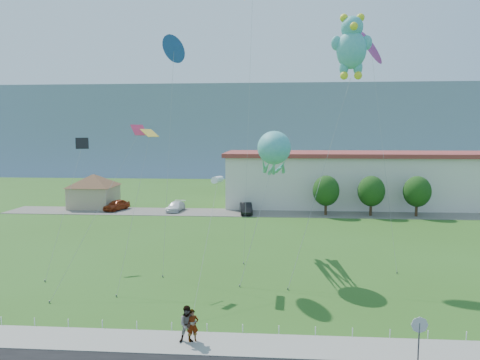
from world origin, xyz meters
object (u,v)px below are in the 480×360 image
at_px(stop_sign, 419,330).
at_px(octopus_kite, 274,156).
at_px(parked_car_white, 176,206).
at_px(warehouse, 422,179).
at_px(parked_car_black, 246,208).
at_px(teddy_bear_kite, 352,45).
at_px(pedestrian_left, 193,325).
at_px(parked_car_red, 117,205).
at_px(pedestrian_right, 188,324).
at_px(pavilion, 94,187).

bearing_deg(stop_sign, octopus_kite, 113.72).
distance_m(stop_sign, parked_car_white, 44.78).
height_order(warehouse, parked_car_black, warehouse).
height_order(stop_sign, teddy_bear_kite, teddy_bear_kite).
xyz_separation_m(pedestrian_left, parked_car_black, (0.70, 36.85, -0.15)).
bearing_deg(parked_car_red, teddy_bear_kite, -20.14).
height_order(pedestrian_left, octopus_kite, octopus_kite).
relative_size(warehouse, pedestrian_right, 31.14).
bearing_deg(teddy_bear_kite, stop_sign, -87.74).
bearing_deg(octopus_kite, parked_car_black, 98.91).
relative_size(pedestrian_left, pedestrian_right, 0.88).
bearing_deg(parked_car_white, teddy_bear_kite, -44.32).
height_order(warehouse, parked_car_red, warehouse).
xyz_separation_m(parked_car_red, parked_car_white, (8.67, -0.06, -0.10)).
bearing_deg(parked_car_black, teddy_bear_kite, -73.41).
height_order(parked_car_black, octopus_kite, octopus_kite).
height_order(parked_car_red, parked_car_black, parked_car_red).
xyz_separation_m(pavilion, teddy_bear_kite, (32.87, -26.26, 15.07)).
relative_size(pedestrian_left, parked_car_red, 0.39).
bearing_deg(pavilion, parked_car_red, -28.79).
xyz_separation_m(pedestrian_left, teddy_bear_kite, (10.43, 14.35, 17.13)).
distance_m(warehouse, teddy_bear_kite, 39.10).
relative_size(parked_car_white, parked_car_black, 0.99).
bearing_deg(pedestrian_right, warehouse, 46.76).
height_order(stop_sign, pedestrian_left, stop_sign).
height_order(pavilion, stop_sign, pavilion).
bearing_deg(parked_car_white, stop_sign, -56.88).
xyz_separation_m(stop_sign, teddy_bear_kite, (-0.63, 15.95, 16.22)).
distance_m(warehouse, pedestrian_right, 54.44).
relative_size(pedestrian_right, octopus_kite, 0.17).
relative_size(stop_sign, teddy_bear_kite, 0.12).
xyz_separation_m(warehouse, parked_car_black, (-26.87, -9.75, -3.31)).
height_order(warehouse, stop_sign, warehouse).
xyz_separation_m(pedestrian_left, octopus_kite, (4.32, 13.76, 8.29)).
bearing_deg(parked_car_white, pedestrian_left, -70.25).
height_order(stop_sign, parked_car_black, stop_sign).
bearing_deg(warehouse, parked_car_red, -169.62).
relative_size(pedestrian_right, teddy_bear_kite, 0.10).
bearing_deg(parked_car_white, octopus_kite, -54.74).
xyz_separation_m(parked_car_white, teddy_bear_kite, (19.89, -23.83, 17.38)).
distance_m(pedestrian_left, parked_car_white, 39.33).
relative_size(pedestrian_right, parked_car_white, 0.43).
distance_m(pavilion, parked_car_red, 5.39).
bearing_deg(pavilion, pedestrian_left, -61.08).
distance_m(pavilion, stop_sign, 53.90).
height_order(pedestrian_left, pedestrian_right, pedestrian_right).
bearing_deg(pedestrian_left, teddy_bear_kite, 32.75).
distance_m(warehouse, stop_sign, 51.00).
height_order(pavilion, warehouse, warehouse).
bearing_deg(stop_sign, warehouse, 71.10).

